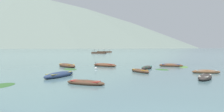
{
  "coord_description": "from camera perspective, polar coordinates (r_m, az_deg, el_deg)",
  "views": [
    {
      "loc": [
        -2.82,
        -6.49,
        3.0
      ],
      "look_at": [
        0.34,
        59.79,
        0.22
      ],
      "focal_mm": 31.99,
      "sensor_mm": 36.0,
      "label": 1
    }
  ],
  "objects": [
    {
      "name": "ground_plane",
      "position": [
        1506.5,
        -2.63,
        2.28
      ],
      "size": [
        6000.0,
        6000.0,
        0.0
      ],
      "primitive_type": "plane",
      "color": "slate"
    },
    {
      "name": "mountain_1",
      "position": [
        1826.72,
        -20.63,
        11.4
      ],
      "size": [
        2554.87,
        2554.87,
        587.39
      ],
      "primitive_type": "cone",
      "color": "slate",
      "rests_on": "ground"
    },
    {
      "name": "mountain_2",
      "position": [
        1773.44,
        3.8,
        7.36
      ],
      "size": [
        809.78,
        809.78,
        313.32
      ],
      "primitive_type": "cone",
      "color": "slate",
      "rests_on": "ground"
    },
    {
      "name": "rowboat_0",
      "position": [
        33.16,
        16.48,
        -2.57
      ],
      "size": [
        3.81,
        2.39,
        0.59
      ],
      "color": "brown",
      "rests_on": "ground"
    },
    {
      "name": "rowboat_1",
      "position": [
        31.88,
        -12.77,
        -2.68
      ],
      "size": [
        3.92,
        4.47,
        0.68
      ],
      "color": "#4C3323",
      "rests_on": "ground"
    },
    {
      "name": "rowboat_2",
      "position": [
        28.87,
        9.94,
        -3.27
      ],
      "size": [
        2.61,
        3.25,
        0.53
      ],
      "color": "#2D2826",
      "rests_on": "ground"
    },
    {
      "name": "rowboat_3",
      "position": [
        24.62,
        8.03,
        -4.25
      ],
      "size": [
        2.35,
        3.29,
        0.51
      ],
      "color": "#4C3323",
      "rests_on": "ground"
    },
    {
      "name": "rowboat_4",
      "position": [
        31.98,
        -2.08,
        -2.63
      ],
      "size": [
        4.2,
        3.32,
        0.63
      ],
      "color": "brown",
      "rests_on": "ground"
    },
    {
      "name": "rowboat_5",
      "position": [
        20.98,
        25.05,
        -5.53
      ],
      "size": [
        2.91,
        3.35,
        0.6
      ],
      "color": "#2D2826",
      "rests_on": "ground"
    },
    {
      "name": "rowboat_6",
      "position": [
        21.34,
        -14.8,
        -5.22
      ],
      "size": [
        3.13,
        4.41,
        0.64
      ],
      "color": "navy",
      "rests_on": "ground"
    },
    {
      "name": "rowboat_7",
      "position": [
        25.93,
        25.29,
        -4.1
      ],
      "size": [
        3.32,
        1.43,
        0.53
      ],
      "color": "brown",
      "rests_on": "ground"
    },
    {
      "name": "rowboat_8",
      "position": [
        16.51,
        -7.59,
        -7.56
      ],
      "size": [
        3.48,
        2.14,
        0.48
      ],
      "color": "#4C3323",
      "rests_on": "ground"
    },
    {
      "name": "ferry_0",
      "position": [
        104.1,
        -3.78,
        0.98
      ],
      "size": [
        7.96,
        5.08,
        2.54
      ],
      "color": "#4C3323",
      "rests_on": "ground"
    },
    {
      "name": "ferry_1",
      "position": [
        125.99,
        -2.24,
        1.23
      ],
      "size": [
        9.32,
        3.23,
        2.54
      ],
      "color": "brown",
      "rests_on": "ground"
    },
    {
      "name": "mooring_buoy",
      "position": [
        28.19,
        -4.66,
        -3.51
      ],
      "size": [
        0.39,
        0.39,
        1.13
      ],
      "color": "silver",
      "rests_on": "ground"
    },
    {
      "name": "weed_patch_0",
      "position": [
        18.1,
        -29.46,
        -7.45
      ],
      "size": [
        2.5,
        3.15,
        0.14
      ],
      "primitive_type": "ellipsoid",
      "rotation": [
        0.0,
        0.0,
        1.27
      ],
      "color": "#2D5628",
      "rests_on": "ground"
    },
    {
      "name": "weed_patch_1",
      "position": [
        28.27,
        -11.89,
        -3.74
      ],
      "size": [
        2.71,
        3.13,
        0.14
      ],
      "primitive_type": "ellipsoid",
      "rotation": [
        0.0,
        0.0,
        0.49
      ],
      "color": "#2D5628",
      "rests_on": "ground"
    },
    {
      "name": "weed_patch_3",
      "position": [
        28.08,
        14.11,
        -3.8
      ],
      "size": [
        2.32,
        2.58,
        0.14
      ],
      "primitive_type": "ellipsoid",
      "rotation": [
        0.0,
        0.0,
        2.06
      ],
      "color": "#2D5628",
      "rests_on": "ground"
    },
    {
      "name": "weed_patch_4",
      "position": [
        32.83,
        19.84,
        -2.99
      ],
      "size": [
        2.5,
        3.56,
        0.14
      ],
      "primitive_type": "ellipsoid",
      "rotation": [
        0.0,
        0.0,
        1.16
      ],
      "color": "#477033",
      "rests_on": "ground"
    }
  ]
}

